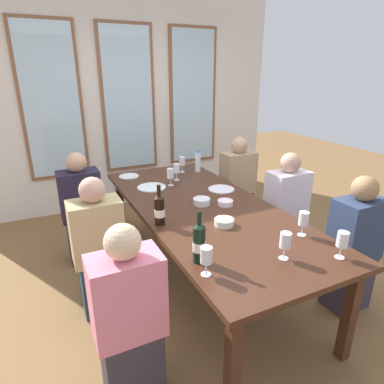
# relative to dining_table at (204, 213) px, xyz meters

# --- Properties ---
(ground_plane) EXTENTS (12.00, 12.00, 0.00)m
(ground_plane) POSITION_rel_dining_table_xyz_m (0.00, 0.00, -0.68)
(ground_plane) COLOR brown
(back_wall_with_windows) EXTENTS (4.27, 0.10, 2.90)m
(back_wall_with_windows) POSITION_rel_dining_table_xyz_m (0.00, 2.20, 0.77)
(back_wall_with_windows) COLOR silver
(back_wall_with_windows) RESTS_ON ground
(dining_table) EXTENTS (1.07, 2.55, 0.74)m
(dining_table) POSITION_rel_dining_table_xyz_m (0.00, 0.00, 0.00)
(dining_table) COLOR #422416
(dining_table) RESTS_ON ground
(white_plate_0) EXTENTS (0.25, 0.25, 0.01)m
(white_plate_0) POSITION_rel_dining_table_xyz_m (0.34, 0.28, 0.07)
(white_plate_0) COLOR white
(white_plate_0) RESTS_ON dining_table
(white_plate_1) EXTENTS (0.21, 0.21, 0.01)m
(white_plate_1) POSITION_rel_dining_table_xyz_m (-0.35, 1.07, 0.07)
(white_plate_1) COLOR white
(white_plate_1) RESTS_ON dining_table
(white_plate_2) EXTENTS (0.28, 0.28, 0.01)m
(white_plate_2) POSITION_rel_dining_table_xyz_m (-0.24, 0.63, 0.07)
(white_plate_2) COLOR white
(white_plate_2) RESTS_ON dining_table
(wine_bottle_0) EXTENTS (0.08, 0.08, 0.33)m
(wine_bottle_0) POSITION_rel_dining_table_xyz_m (-0.43, -0.75, 0.19)
(wine_bottle_0) COLOR black
(wine_bottle_0) RESTS_ON dining_table
(wine_bottle_1) EXTENTS (0.08, 0.08, 0.31)m
(wine_bottle_1) POSITION_rel_dining_table_xyz_m (-0.46, -0.17, 0.18)
(wine_bottle_1) COLOR black
(wine_bottle_1) RESTS_ON dining_table
(tasting_bowl_0) EXTENTS (0.15, 0.15, 0.05)m
(tasting_bowl_0) POSITION_rel_dining_table_xyz_m (-0.04, -0.39, 0.09)
(tasting_bowl_0) COLOR white
(tasting_bowl_0) RESTS_ON dining_table
(tasting_bowl_1) EXTENTS (0.13, 0.13, 0.04)m
(tasting_bowl_1) POSITION_rel_dining_table_xyz_m (0.18, -0.06, 0.08)
(tasting_bowl_1) COLOR white
(tasting_bowl_1) RESTS_ON dining_table
(tasting_bowl_2) EXTENTS (0.15, 0.15, 0.05)m
(tasting_bowl_2) POSITION_rel_dining_table_xyz_m (-0.00, 0.04, 0.09)
(tasting_bowl_2) COLOR white
(tasting_bowl_2) RESTS_ON dining_table
(water_bottle) EXTENTS (0.06, 0.06, 0.24)m
(water_bottle) POSITION_rel_dining_table_xyz_m (0.41, 0.92, 0.17)
(water_bottle) COLOR white
(water_bottle) RESTS_ON dining_table
(wine_glass_0) EXTENTS (0.07, 0.07, 0.17)m
(wine_glass_0) POSITION_rel_dining_table_xyz_m (-0.05, 0.61, 0.18)
(wine_glass_0) COLOR white
(wine_glass_0) RESTS_ON dining_table
(wine_glass_1) EXTENTS (0.07, 0.07, 0.17)m
(wine_glass_1) POSITION_rel_dining_table_xyz_m (0.05, -0.95, 0.18)
(wine_glass_1) COLOR white
(wine_glass_1) RESTS_ON dining_table
(wine_glass_2) EXTENTS (0.07, 0.07, 0.17)m
(wine_glass_2) POSITION_rel_dining_table_xyz_m (0.37, -1.09, 0.18)
(wine_glass_2) COLOR white
(wine_glass_2) RESTS_ON dining_table
(wine_glass_3) EXTENTS (0.07, 0.07, 0.17)m
(wine_glass_3) POSITION_rel_dining_table_xyz_m (0.37, -0.76, 0.18)
(wine_glass_3) COLOR white
(wine_glass_3) RESTS_ON dining_table
(wine_glass_4) EXTENTS (0.07, 0.07, 0.17)m
(wine_glass_4) POSITION_rel_dining_table_xyz_m (-0.45, -0.89, 0.18)
(wine_glass_4) COLOR white
(wine_glass_4) RESTS_ON dining_table
(wine_glass_5) EXTENTS (0.07, 0.07, 0.17)m
(wine_glass_5) POSITION_rel_dining_table_xyz_m (0.24, 0.99, 0.18)
(wine_glass_5) COLOR white
(wine_glass_5) RESTS_ON dining_table
(wine_glass_6) EXTENTS (0.07, 0.07, 0.17)m
(wine_glass_6) POSITION_rel_dining_table_xyz_m (0.07, 0.75, 0.18)
(wine_glass_6) COLOR white
(wine_glass_6) RESTS_ON dining_table
(seated_person_0) EXTENTS (0.38, 0.24, 1.11)m
(seated_person_0) POSITION_rel_dining_table_xyz_m (-0.89, 0.02, -0.15)
(seated_person_0) COLOR #213740
(seated_person_0) RESTS_ON ground
(seated_person_1) EXTENTS (0.38, 0.24, 1.11)m
(seated_person_1) POSITION_rel_dining_table_xyz_m (0.89, -0.02, -0.15)
(seated_person_1) COLOR #2A342F
(seated_person_1) RESTS_ON ground
(seated_person_2) EXTENTS (0.38, 0.24, 1.11)m
(seated_person_2) POSITION_rel_dining_table_xyz_m (-0.89, -0.82, -0.15)
(seated_person_2) COLOR #342E35
(seated_person_2) RESTS_ON ground
(seated_person_3) EXTENTS (0.38, 0.24, 1.11)m
(seated_person_3) POSITION_rel_dining_table_xyz_m (0.89, -0.80, -0.15)
(seated_person_3) COLOR #383340
(seated_person_3) RESTS_ON ground
(seated_person_4) EXTENTS (0.38, 0.24, 1.11)m
(seated_person_4) POSITION_rel_dining_table_xyz_m (-0.89, 0.86, -0.15)
(seated_person_4) COLOR #353443
(seated_person_4) RESTS_ON ground
(seated_person_5) EXTENTS (0.38, 0.24, 1.11)m
(seated_person_5) POSITION_rel_dining_table_xyz_m (0.89, 0.82, -0.15)
(seated_person_5) COLOR #24352C
(seated_person_5) RESTS_ON ground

